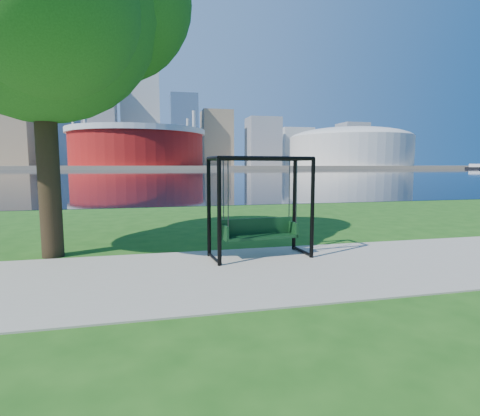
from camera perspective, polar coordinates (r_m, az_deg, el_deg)
name	(u,v)px	position (r m, az deg, el deg)	size (l,w,h in m)	color
ground	(241,266)	(8.15, 0.14, -8.84)	(900.00, 900.00, 0.00)	#1E5114
path	(247,272)	(7.68, 1.02, -9.70)	(120.00, 4.00, 0.03)	#9E937F
river	(158,173)	(109.68, -12.32, 5.23)	(900.00, 180.00, 0.02)	black
far_bank	(154,167)	(313.65, -12.96, 6.12)	(900.00, 228.00, 2.00)	#937F60
stadium	(138,146)	(243.08, -15.33, 9.12)	(83.00, 83.00, 32.00)	maroon
arena	(350,146)	(278.90, 16.39, 9.06)	(84.00, 84.00, 26.56)	beige
skyline	(148,125)	(328.78, -13.89, 12.20)	(392.00, 66.00, 96.50)	gray
swing	(260,210)	(8.68, 3.03, -0.23)	(2.39, 1.21, 2.36)	black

